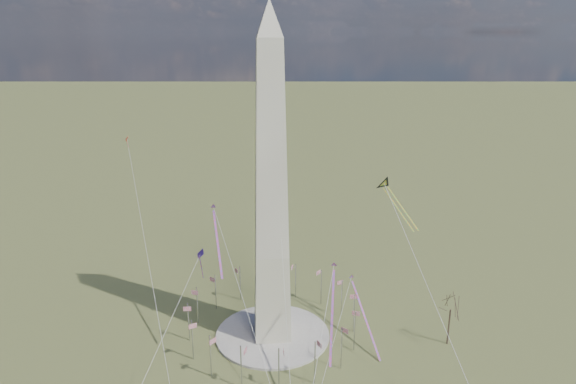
{
  "coord_description": "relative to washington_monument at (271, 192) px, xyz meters",
  "views": [
    {
      "loc": [
        -8.51,
        -141.63,
        92.12
      ],
      "look_at": [
        4.92,
        0.0,
        47.71
      ],
      "focal_mm": 32.0,
      "sensor_mm": 36.0,
      "label": 1
    }
  ],
  "objects": [
    {
      "name": "kite_diamond_purple",
      "position": [
        -21.9,
        7.97,
        -23.27
      ],
      "size": [
        2.29,
        3.48,
        10.62
      ],
      "rotation": [
        0.0,
        0.0,
        2.97
      ],
      "color": "#3A1C81",
      "rests_on": "ground"
    },
    {
      "name": "kite_delta_black",
      "position": [
        36.82,
        8.85,
        -2.24
      ],
      "size": [
        11.08,
        16.67,
        13.88
      ],
      "rotation": [
        0.0,
        0.0,
        3.6
      ],
      "color": "black",
      "rests_on": "ground"
    },
    {
      "name": "kite_streamer_mid",
      "position": [
        -16.15,
        -2.32,
        -10.71
      ],
      "size": [
        4.05,
        21.29,
        14.64
      ],
      "rotation": [
        0.0,
        0.0,
        3.27
      ],
      "color": "#FC2727",
      "rests_on": "ground"
    },
    {
      "name": "plaza",
      "position": [
        0.0,
        0.0,
        -47.55
      ],
      "size": [
        36.0,
        36.0,
        0.8
      ],
      "primitive_type": "cylinder",
      "color": "#B4ACA4",
      "rests_on": "ground"
    },
    {
      "name": "flagpole_ring",
      "position": [
        -0.0,
        -0.0,
        -40.68
      ],
      "size": [
        54.4,
        54.4,
        13.0
      ],
      "color": "#B7B8BE",
      "rests_on": "ground"
    },
    {
      "name": "kite_streamer_right",
      "position": [
        27.76,
        -0.97,
        -37.51
      ],
      "size": [
        5.59,
        24.21,
        16.72
      ],
      "rotation": [
        0.0,
        0.0,
        3.31
      ],
      "color": "#FC2727",
      "rests_on": "ground"
    },
    {
      "name": "kite_streamer_left",
      "position": [
        14.75,
        -22.12,
        -22.76
      ],
      "size": [
        6.35,
        24.3,
        16.85
      ],
      "rotation": [
        0.0,
        0.0,
        2.94
      ],
      "color": "#FC2727",
      "rests_on": "ground"
    },
    {
      "name": "tree_near",
      "position": [
        53.53,
        -9.37,
        -35.32
      ],
      "size": [
        10.12,
        10.12,
        17.71
      ],
      "color": "#48332B",
      "rests_on": "ground"
    },
    {
      "name": "ground",
      "position": [
        0.0,
        0.0,
        -47.95
      ],
      "size": [
        2000.0,
        2000.0,
        0.0
      ],
      "primitive_type": "plane",
      "color": "brown",
      "rests_on": "ground"
    },
    {
      "name": "washington_monument",
      "position": [
        0.0,
        0.0,
        0.0
      ],
      "size": [
        15.56,
        15.56,
        100.0
      ],
      "color": "beige",
      "rests_on": "plaza"
    },
    {
      "name": "kite_small_red",
      "position": [
        -45.76,
        29.39,
        10.3
      ],
      "size": [
        1.07,
        1.6,
        3.93
      ],
      "rotation": [
        0.0,
        0.0,
        2.88
      ],
      "color": "red",
      "rests_on": "ground"
    },
    {
      "name": "kite_small_white",
      "position": [
        3.49,
        51.96,
        29.68
      ],
      "size": [
        1.41,
        2.1,
        4.49
      ],
      "rotation": [
        0.0,
        0.0,
        2.53
      ],
      "color": "white",
      "rests_on": "ground"
    }
  ]
}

